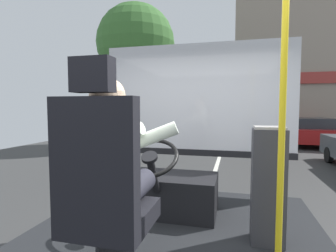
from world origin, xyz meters
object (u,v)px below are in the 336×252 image
driver_seat (105,197)px  steering_console (164,192)px  fare_box (268,185)px  parked_car_silver (287,122)px  parked_car_red (310,131)px  bus_driver (113,160)px  handrail_pole (282,128)px

driver_seat → steering_console: driver_seat is taller
fare_box → parked_car_silver: size_ratio=0.22×
driver_seat → parked_car_red: 12.82m
bus_driver → parked_car_red: (4.15, 12.01, -0.78)m
parked_car_silver → bus_driver: bearing=-103.2°
parked_car_red → parked_car_silver: (0.04, 5.88, 0.09)m
driver_seat → bus_driver: (0.00, 0.11, 0.19)m
driver_seat → fare_box: (0.99, 0.90, -0.12)m
driver_seat → fare_box: bearing=42.3°
parked_car_red → parked_car_silver: bearing=89.6°
fare_box → parked_car_silver: (3.20, 17.10, -0.37)m
steering_console → parked_car_silver: bearing=75.9°
fare_box → parked_car_red: (3.16, 11.22, -0.46)m
steering_console → bus_driver: bearing=-90.0°
driver_seat → bus_driver: bearing=90.0°
bus_driver → handrail_pole: bearing=23.1°
steering_console → parked_car_red: 11.60m
fare_box → parked_car_silver: 17.40m
handrail_pole → parked_car_red: handrail_pole is taller
bus_driver → steering_console: 1.30m
parked_car_silver → steering_console: bearing=-104.1°
parked_car_silver → parked_car_red: bearing=-90.4°
bus_driver → fare_box: (0.99, 0.79, -0.31)m
handrail_pole → parked_car_red: size_ratio=0.51×
bus_driver → parked_car_red: size_ratio=0.20×
bus_driver → steering_console: size_ratio=0.70×
bus_driver → parked_car_silver: size_ratio=0.18×
bus_driver → parked_car_silver: bus_driver is taller
steering_console → fare_box: (0.99, -0.38, 0.26)m
driver_seat → handrail_pole: handrail_pole is taller
steering_console → parked_car_red: bearing=69.1°
fare_box → handrail_pole: bearing=-84.3°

